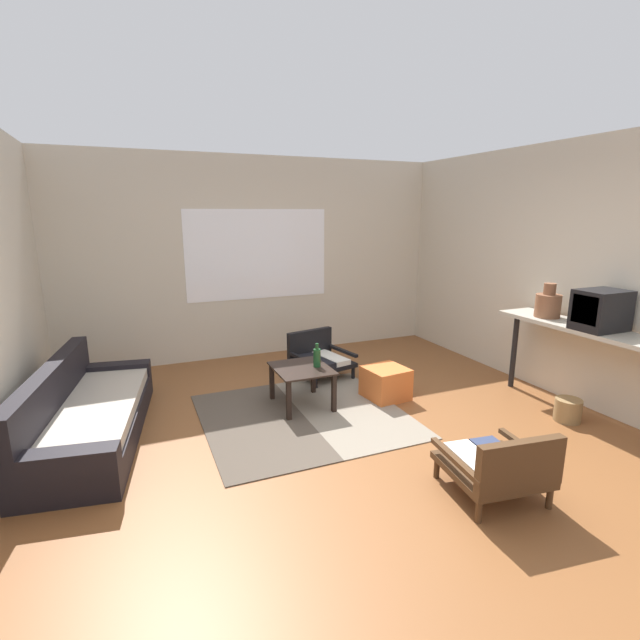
{
  "coord_description": "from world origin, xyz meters",
  "views": [
    {
      "loc": [
        -1.66,
        -3.16,
        1.97
      ],
      "look_at": [
        -0.02,
        0.76,
        0.97
      ],
      "focal_mm": 25.97,
      "sensor_mm": 36.0,
      "label": 1
    }
  ],
  "objects_px": {
    "couch": "(86,416)",
    "wicker_basket": "(568,410)",
    "armchair_striped_foreground": "(499,465)",
    "console_shelf": "(583,336)",
    "coffee_table": "(302,375)",
    "glass_bottle": "(317,357)",
    "clay_vase": "(548,304)",
    "armchair_by_window": "(319,356)",
    "crt_television": "(601,310)",
    "ottoman_orange": "(386,383)"
  },
  "relations": [
    {
      "from": "coffee_table",
      "to": "ottoman_orange",
      "type": "height_order",
      "value": "coffee_table"
    },
    {
      "from": "coffee_table",
      "to": "clay_vase",
      "type": "bearing_deg",
      "value": -18.17
    },
    {
      "from": "armchair_by_window",
      "to": "wicker_basket",
      "type": "xyz_separation_m",
      "value": [
        1.73,
        -2.1,
        -0.14
      ]
    },
    {
      "from": "wicker_basket",
      "to": "couch",
      "type": "bearing_deg",
      "value": 162.13
    },
    {
      "from": "console_shelf",
      "to": "crt_television",
      "type": "height_order",
      "value": "crt_television"
    },
    {
      "from": "armchair_striped_foreground",
      "to": "clay_vase",
      "type": "relative_size",
      "value": 2.0
    },
    {
      "from": "couch",
      "to": "wicker_basket",
      "type": "xyz_separation_m",
      "value": [
        4.25,
        -1.37,
        -0.11
      ]
    },
    {
      "from": "couch",
      "to": "glass_bottle",
      "type": "relative_size",
      "value": 8.93
    },
    {
      "from": "coffee_table",
      "to": "glass_bottle",
      "type": "distance_m",
      "value": 0.24
    },
    {
      "from": "ottoman_orange",
      "to": "crt_television",
      "type": "bearing_deg",
      "value": -38.96
    },
    {
      "from": "clay_vase",
      "to": "armchair_by_window",
      "type": "bearing_deg",
      "value": 140.6
    },
    {
      "from": "console_shelf",
      "to": "wicker_basket",
      "type": "distance_m",
      "value": 0.73
    },
    {
      "from": "glass_bottle",
      "to": "ottoman_orange",
      "type": "bearing_deg",
      "value": -9.27
    },
    {
      "from": "armchair_striped_foreground",
      "to": "wicker_basket",
      "type": "bearing_deg",
      "value": 24.6
    },
    {
      "from": "crt_television",
      "to": "wicker_basket",
      "type": "bearing_deg",
      "value": 162.28
    },
    {
      "from": "ottoman_orange",
      "to": "armchair_striped_foreground",
      "type": "bearing_deg",
      "value": -96.23
    },
    {
      "from": "couch",
      "to": "console_shelf",
      "type": "height_order",
      "value": "console_shelf"
    },
    {
      "from": "ottoman_orange",
      "to": "wicker_basket",
      "type": "bearing_deg",
      "value": -41.22
    },
    {
      "from": "couch",
      "to": "crt_television",
      "type": "bearing_deg",
      "value": -17.87
    },
    {
      "from": "coffee_table",
      "to": "glass_bottle",
      "type": "height_order",
      "value": "glass_bottle"
    },
    {
      "from": "couch",
      "to": "armchair_striped_foreground",
      "type": "height_order",
      "value": "couch"
    },
    {
      "from": "armchair_by_window",
      "to": "ottoman_orange",
      "type": "distance_m",
      "value": 1.01
    },
    {
      "from": "armchair_striped_foreground",
      "to": "coffee_table",
      "type": "bearing_deg",
      "value": 109.17
    },
    {
      "from": "armchair_striped_foreground",
      "to": "wicker_basket",
      "type": "relative_size",
      "value": 2.88
    },
    {
      "from": "armchair_by_window",
      "to": "armchair_striped_foreground",
      "type": "bearing_deg",
      "value": -86.09
    },
    {
      "from": "armchair_striped_foreground",
      "to": "clay_vase",
      "type": "bearing_deg",
      "value": 35.4
    },
    {
      "from": "console_shelf",
      "to": "armchair_by_window",
      "type": "bearing_deg",
      "value": 133.58
    },
    {
      "from": "crt_television",
      "to": "ottoman_orange",
      "type": "bearing_deg",
      "value": 141.04
    },
    {
      "from": "clay_vase",
      "to": "wicker_basket",
      "type": "distance_m",
      "value": 1.08
    },
    {
      "from": "armchair_by_window",
      "to": "glass_bottle",
      "type": "xyz_separation_m",
      "value": [
        -0.35,
        -0.81,
        0.27
      ]
    },
    {
      "from": "couch",
      "to": "coffee_table",
      "type": "bearing_deg",
      "value": -1.44
    },
    {
      "from": "coffee_table",
      "to": "armchair_striped_foreground",
      "type": "xyz_separation_m",
      "value": [
        0.7,
        -2.02,
        -0.09
      ]
    },
    {
      "from": "couch",
      "to": "ottoman_orange",
      "type": "bearing_deg",
      "value": -3.94
    },
    {
      "from": "coffee_table",
      "to": "clay_vase",
      "type": "relative_size",
      "value": 1.8
    },
    {
      "from": "crt_television",
      "to": "wicker_basket",
      "type": "distance_m",
      "value": 1.0
    },
    {
      "from": "console_shelf",
      "to": "couch",
      "type": "bearing_deg",
      "value": 163.82
    },
    {
      "from": "console_shelf",
      "to": "ottoman_orange",
      "type": "bearing_deg",
      "value": 144.48
    },
    {
      "from": "armchair_by_window",
      "to": "glass_bottle",
      "type": "height_order",
      "value": "glass_bottle"
    },
    {
      "from": "glass_bottle",
      "to": "wicker_basket",
      "type": "relative_size",
      "value": 1.0
    },
    {
      "from": "ottoman_orange",
      "to": "console_shelf",
      "type": "relative_size",
      "value": 0.24
    },
    {
      "from": "coffee_table",
      "to": "wicker_basket",
      "type": "relative_size",
      "value": 2.59
    },
    {
      "from": "couch",
      "to": "wicker_basket",
      "type": "distance_m",
      "value": 4.47
    },
    {
      "from": "armchair_striped_foreground",
      "to": "console_shelf",
      "type": "bearing_deg",
      "value": 24.52
    },
    {
      "from": "crt_television",
      "to": "wicker_basket",
      "type": "xyz_separation_m",
      "value": [
        -0.18,
        0.06,
        -0.98
      ]
    },
    {
      "from": "coffee_table",
      "to": "armchair_striped_foreground",
      "type": "relative_size",
      "value": 0.9
    },
    {
      "from": "armchair_striped_foreground",
      "to": "console_shelf",
      "type": "xyz_separation_m",
      "value": [
        1.73,
        0.79,
        0.56
      ]
    },
    {
      "from": "armchair_by_window",
      "to": "clay_vase",
      "type": "height_order",
      "value": "clay_vase"
    },
    {
      "from": "coffee_table",
      "to": "console_shelf",
      "type": "relative_size",
      "value": 0.36
    },
    {
      "from": "armchair_by_window",
      "to": "console_shelf",
      "type": "xyz_separation_m",
      "value": [
        1.92,
        -2.02,
        0.56
      ]
    },
    {
      "from": "coffee_table",
      "to": "ottoman_orange",
      "type": "distance_m",
      "value": 0.94
    }
  ]
}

